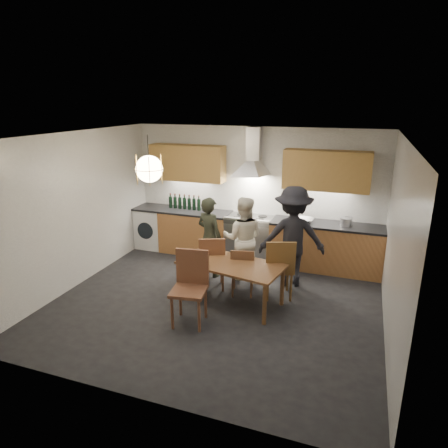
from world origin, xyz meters
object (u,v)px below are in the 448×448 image
(chair_back_left, at_px, (212,260))
(person_mid, at_px, (243,238))
(dining_table, at_px, (231,268))
(person_left, at_px, (210,237))
(chair_front, at_px, (191,282))
(wine_bottles, at_px, (184,202))
(stock_pot, at_px, (346,222))
(person_right, at_px, (292,237))
(mixing_bowl, at_px, (304,220))

(chair_back_left, xyz_separation_m, person_mid, (0.34, 0.63, 0.21))
(dining_table, height_order, chair_back_left, chair_back_left)
(chair_back_left, height_order, person_left, person_left)
(chair_front, relative_size, person_mid, 0.71)
(wine_bottles, bearing_deg, dining_table, -48.88)
(chair_front, distance_m, person_mid, 1.67)
(wine_bottles, bearing_deg, stock_pot, -1.71)
(chair_front, xyz_separation_m, person_right, (1.14, 1.68, 0.26))
(chair_front, distance_m, mixing_bowl, 2.78)
(mixing_bowl, bearing_deg, dining_table, -115.12)
(dining_table, xyz_separation_m, wine_bottles, (-1.67, 1.91, 0.46))
(person_right, bearing_deg, chair_back_left, 13.46)
(chair_front, bearing_deg, chair_back_left, 85.00)
(person_mid, bearing_deg, person_right, 171.88)
(person_right, height_order, mixing_bowl, person_right)
(person_mid, xyz_separation_m, mixing_bowl, (0.94, 0.83, 0.19))
(dining_table, bearing_deg, person_right, 63.26)
(person_mid, relative_size, stock_pot, 7.29)
(dining_table, distance_m, chair_front, 0.79)
(dining_table, distance_m, person_mid, 0.97)
(person_left, height_order, stock_pot, person_left)
(stock_pot, bearing_deg, person_left, -157.70)
(person_left, xyz_separation_m, stock_pot, (2.28, 0.94, 0.24))
(chair_front, xyz_separation_m, stock_pot, (1.96, 2.50, 0.37))
(chair_back_left, bearing_deg, person_mid, -142.02)
(chair_back_left, relative_size, person_right, 0.55)
(chair_back_left, xyz_separation_m, person_right, (1.20, 0.68, 0.32))
(chair_front, xyz_separation_m, person_left, (-0.32, 1.56, 0.12))
(dining_table, bearing_deg, stock_pot, 59.65)
(dining_table, bearing_deg, person_left, 139.45)
(person_mid, bearing_deg, dining_table, 84.97)
(chair_front, bearing_deg, person_right, 47.33)
(person_mid, bearing_deg, chair_back_left, 50.61)
(mixing_bowl, bearing_deg, stock_pot, 1.83)
(dining_table, relative_size, person_mid, 1.15)
(dining_table, height_order, chair_front, chair_front)
(chair_front, height_order, person_mid, person_mid)
(person_mid, bearing_deg, wine_bottles, -42.21)
(chair_back_left, relative_size, person_left, 0.65)
(person_mid, xyz_separation_m, stock_pot, (1.67, 0.86, 0.22))
(person_right, bearing_deg, person_left, -11.24)
(dining_table, height_order, person_right, person_right)
(person_right, height_order, stock_pot, person_right)
(mixing_bowl, bearing_deg, person_right, -95.53)
(wine_bottles, bearing_deg, mixing_bowl, -2.75)
(person_right, bearing_deg, stock_pot, -150.80)
(stock_pot, bearing_deg, person_mid, -152.86)
(dining_table, distance_m, wine_bottles, 2.57)
(mixing_bowl, relative_size, stock_pot, 1.60)
(chair_back_left, height_order, person_right, person_right)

